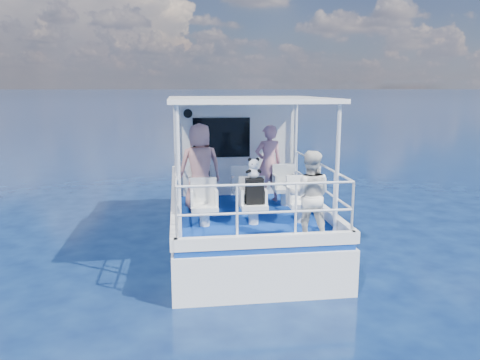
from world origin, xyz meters
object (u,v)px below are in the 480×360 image
at_px(passenger_port_fwd, 200,167).
at_px(backpack_center, 254,191).
at_px(passenger_stbd_aft, 310,196).
at_px(panda, 254,168).

height_order(passenger_port_fwd, backpack_center, passenger_port_fwd).
relative_size(passenger_port_fwd, backpack_center, 3.72).
height_order(passenger_port_fwd, passenger_stbd_aft, passenger_port_fwd).
height_order(passenger_stbd_aft, panda, passenger_stbd_aft).
bearing_deg(backpack_center, passenger_stbd_aft, -52.61).
distance_m(passenger_port_fwd, panda, 1.48).
distance_m(passenger_stbd_aft, panda, 1.29).
bearing_deg(passenger_stbd_aft, panda, -36.97).
relative_size(passenger_stbd_aft, backpack_center, 3.10).
bearing_deg(panda, passenger_stbd_aft, -52.69).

